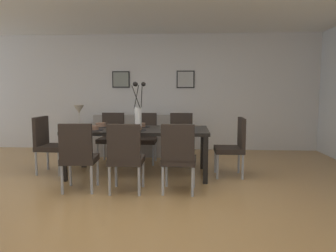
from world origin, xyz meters
TOP-DOWN VIEW (x-y plane):
  - ground_plane at (0.00, 0.00)m, footprint 9.00×9.00m
  - back_wall_panel at (0.00, 3.25)m, footprint 9.00×0.10m
  - dining_table at (-0.08, 0.94)m, footprint 2.20×1.00m
  - dining_chair_near_left at (-0.74, 0.03)m, footprint 0.47×0.47m
  - dining_chair_near_right at (-0.73, 1.86)m, footprint 0.46×0.46m
  - dining_chair_far_left at (-0.10, 0.01)m, footprint 0.44×0.44m
  - dining_chair_far_right at (-0.10, 1.83)m, footprint 0.45×0.45m
  - dining_chair_mid_left at (0.58, 0.04)m, footprint 0.47×0.47m
  - dining_chair_mid_right at (0.58, 1.85)m, footprint 0.44×0.44m
  - dining_chair_head_west at (-1.57, 0.97)m, footprint 0.46×0.46m
  - dining_chair_head_east at (1.42, 0.94)m, footprint 0.44×0.44m
  - centerpiece_vase at (-0.08, 0.94)m, footprint 0.21×0.23m
  - placemat_near_left at (-0.74, 0.72)m, footprint 0.32×0.32m
  - bowl_near_left at (-0.74, 0.72)m, footprint 0.17×0.17m
  - placemat_near_right at (-0.74, 1.17)m, footprint 0.32×0.32m
  - bowl_near_right at (-0.74, 1.17)m, footprint 0.17×0.17m
  - placemat_far_left at (-0.08, 0.72)m, footprint 0.32×0.32m
  - bowl_far_left at (-0.08, 0.72)m, footprint 0.17×0.17m
  - placemat_far_right at (-0.08, 1.17)m, footprint 0.32×0.32m
  - bowl_far_right at (-0.08, 1.17)m, footprint 0.17×0.17m
  - sofa at (-0.41, 2.70)m, footprint 1.97×0.84m
  - side_table at (-1.64, 2.71)m, footprint 0.36×0.36m
  - table_lamp at (-1.64, 2.71)m, footprint 0.22×0.22m
  - framed_picture_left at (-0.81, 3.18)m, footprint 0.40×0.03m
  - framed_picture_center at (0.65, 3.18)m, footprint 0.40×0.03m

SIDE VIEW (x-z plane):
  - ground_plane at x=0.00m, z-range 0.00..0.00m
  - side_table at x=-1.64m, z-range 0.00..0.52m
  - sofa at x=-0.41m, z-range -0.12..0.68m
  - dining_chair_near_left at x=-0.74m, z-range 0.05..0.97m
  - dining_chair_near_right at x=-0.73m, z-range 0.05..0.97m
  - dining_chair_far_left at x=-0.10m, z-range 0.05..0.97m
  - dining_chair_far_right at x=-0.10m, z-range 0.05..0.97m
  - dining_chair_mid_left at x=0.58m, z-range 0.05..0.97m
  - dining_chair_mid_right at x=0.58m, z-range 0.05..0.97m
  - dining_chair_head_west at x=-1.57m, z-range 0.05..0.97m
  - dining_chair_head_east at x=1.42m, z-range 0.05..0.97m
  - dining_table at x=-0.08m, z-range 0.30..1.04m
  - placemat_near_left at x=-0.74m, z-range 0.74..0.75m
  - placemat_near_right at x=-0.74m, z-range 0.74..0.75m
  - placemat_far_left at x=-0.08m, z-range 0.74..0.75m
  - placemat_far_right at x=-0.08m, z-range 0.74..0.75m
  - bowl_near_left at x=-0.74m, z-range 0.75..0.81m
  - bowl_near_right at x=-0.74m, z-range 0.75..0.81m
  - bowl_far_left at x=-0.08m, z-range 0.75..0.81m
  - bowl_far_right at x=-0.08m, z-range 0.75..0.81m
  - table_lamp at x=-1.64m, z-range 0.64..1.15m
  - centerpiece_vase at x=-0.08m, z-range 0.66..1.39m
  - back_wall_panel at x=0.00m, z-range 0.00..2.60m
  - framed_picture_center at x=0.65m, z-range 1.40..1.79m
  - framed_picture_left at x=-0.81m, z-range 1.41..1.78m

